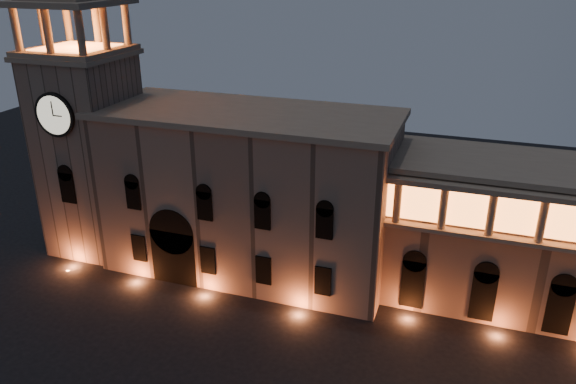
{
  "coord_description": "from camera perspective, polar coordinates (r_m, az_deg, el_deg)",
  "views": [
    {
      "loc": [
        19.66,
        -28.16,
        31.66
      ],
      "look_at": [
        4.5,
        16.0,
        12.1
      ],
      "focal_mm": 35.0,
      "sensor_mm": 36.0,
      "label": 1
    }
  ],
  "objects": [
    {
      "name": "clock_tower",
      "position": [
        66.28,
        -19.48,
        4.6
      ],
      "size": [
        9.8,
        9.8,
        32.4
      ],
      "color": "#8C6F5B",
      "rests_on": "ground"
    },
    {
      "name": "government_building",
      "position": [
        59.2,
        -4.16,
        -0.08
      ],
      "size": [
        30.8,
        12.8,
        17.6
      ],
      "color": "#8C6F5B",
      "rests_on": "ground"
    }
  ]
}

